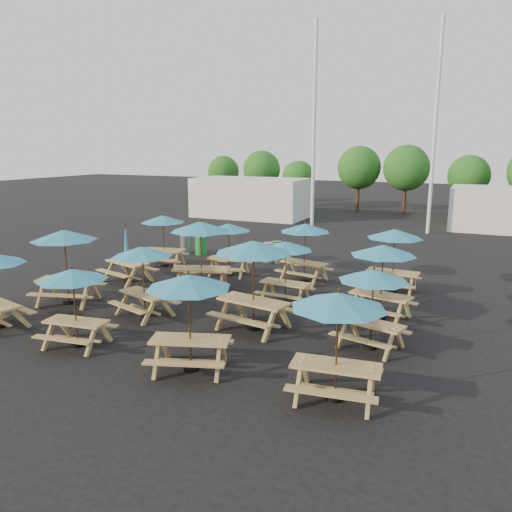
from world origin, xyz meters
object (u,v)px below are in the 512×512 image
at_px(picnic_unit_3, 163,222).
at_px(picnic_unit_11, 305,231).
at_px(picnic_unit_10, 286,250).
at_px(picnic_unit_15, 395,238).
at_px(waste_bin_1, 201,245).
at_px(waste_bin_0, 186,244).
at_px(picnic_unit_4, 73,280).
at_px(picnic_unit_13, 373,280).
at_px(picnic_unit_6, 201,231).
at_px(waste_bin_2, 269,252).
at_px(picnic_unit_9, 253,253).
at_px(picnic_unit_1, 64,240).
at_px(picnic_unit_14, 383,255).
at_px(waste_bin_4, 279,253).
at_px(picnic_unit_8, 189,288).
at_px(picnic_unit_12, 338,307).
at_px(picnic_unit_5, 142,256).
at_px(picnic_unit_2, 127,257).
at_px(waste_bin_3, 277,251).
at_px(picnic_unit_7, 229,231).

height_order(picnic_unit_3, picnic_unit_11, picnic_unit_11).
xyz_separation_m(picnic_unit_10, picnic_unit_15, (2.96, 2.64, 0.18)).
height_order(picnic_unit_10, waste_bin_1, picnic_unit_10).
bearing_deg(waste_bin_0, picnic_unit_11, -20.25).
distance_m(picnic_unit_4, picnic_unit_13, 7.45).
distance_m(picnic_unit_6, waste_bin_1, 6.41).
bearing_deg(waste_bin_1, waste_bin_2, -2.44).
bearing_deg(picnic_unit_9, picnic_unit_4, -130.75).
height_order(picnic_unit_1, picnic_unit_4, picnic_unit_1).
relative_size(picnic_unit_11, picnic_unit_13, 1.05).
distance_m(picnic_unit_10, picnic_unit_15, 3.97).
bearing_deg(picnic_unit_14, picnic_unit_11, 150.83).
bearing_deg(picnic_unit_1, waste_bin_4, 47.90).
xyz_separation_m(picnic_unit_8, waste_bin_0, (-7.08, 10.94, -1.52)).
xyz_separation_m(picnic_unit_3, picnic_unit_12, (9.81, -8.18, 0.05)).
bearing_deg(waste_bin_0, picnic_unit_3, -76.81).
bearing_deg(waste_bin_1, picnic_unit_6, -58.95).
relative_size(picnic_unit_9, waste_bin_4, 2.95).
bearing_deg(waste_bin_1, picnic_unit_3, -94.05).
bearing_deg(picnic_unit_6, picnic_unit_4, -112.47).
bearing_deg(picnic_unit_9, picnic_unit_15, 71.20).
distance_m(picnic_unit_6, picnic_unit_9, 4.24).
height_order(picnic_unit_14, waste_bin_0, picnic_unit_14).
xyz_separation_m(picnic_unit_15, waste_bin_0, (-10.16, 2.69, -1.51)).
height_order(picnic_unit_6, waste_bin_4, picnic_unit_6).
relative_size(picnic_unit_15, waste_bin_2, 2.63).
bearing_deg(picnic_unit_5, picnic_unit_3, 137.09).
relative_size(picnic_unit_2, picnic_unit_6, 0.87).
distance_m(waste_bin_2, waste_bin_4, 0.46).
bearing_deg(picnic_unit_13, picnic_unit_15, 108.01).
relative_size(picnic_unit_9, waste_bin_3, 2.95).
relative_size(waste_bin_0, waste_bin_1, 1.00).
xyz_separation_m(picnic_unit_4, waste_bin_2, (0.68, 10.80, -1.33)).
height_order(picnic_unit_4, picnic_unit_13, picnic_unit_13).
bearing_deg(picnic_unit_7, picnic_unit_6, -93.58).
xyz_separation_m(picnic_unit_14, waste_bin_0, (-10.32, 5.63, -1.50)).
height_order(picnic_unit_7, picnic_unit_9, picnic_unit_9).
distance_m(picnic_unit_8, picnic_unit_9, 2.97).
distance_m(picnic_unit_1, picnic_unit_13, 9.72).
bearing_deg(picnic_unit_10, waste_bin_4, 117.49).
relative_size(picnic_unit_3, picnic_unit_6, 0.82).
bearing_deg(waste_bin_1, waste_bin_4, 0.21).
xyz_separation_m(picnic_unit_4, picnic_unit_9, (3.58, 2.96, 0.43)).
bearing_deg(waste_bin_3, picnic_unit_9, -71.92).
bearing_deg(picnic_unit_4, picnic_unit_9, 31.92).
distance_m(picnic_unit_5, picnic_unit_13, 6.70).
relative_size(picnic_unit_6, waste_bin_3, 3.12).
distance_m(picnic_unit_4, picnic_unit_5, 2.63).
height_order(picnic_unit_6, waste_bin_1, picnic_unit_6).
xyz_separation_m(picnic_unit_6, picnic_unit_13, (6.52, -2.70, -0.37)).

